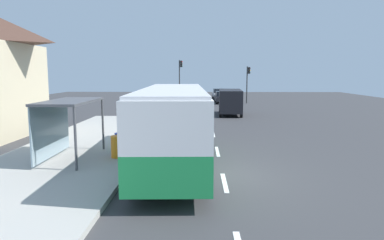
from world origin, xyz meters
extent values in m
cube|color=#38383A|center=(0.00, 14.00, -0.02)|extent=(56.00, 92.00, 0.04)
cube|color=#ADAAA3|center=(-6.40, 2.00, 0.09)|extent=(6.20, 30.00, 0.18)
cube|color=silver|center=(0.25, -1.00, 0.01)|extent=(0.16, 2.20, 0.01)
cube|color=silver|center=(0.25, 4.00, 0.01)|extent=(0.16, 2.20, 0.01)
cube|color=silver|center=(0.25, 9.00, 0.01)|extent=(0.16, 2.20, 0.01)
cube|color=silver|center=(0.25, 14.00, 0.01)|extent=(0.16, 2.20, 0.01)
cube|color=silver|center=(0.25, 19.00, 0.01)|extent=(0.16, 2.20, 0.01)
cube|color=silver|center=(0.25, 24.00, 0.01)|extent=(0.16, 2.20, 0.01)
cube|color=silver|center=(0.25, 29.00, 0.01)|extent=(0.16, 2.20, 0.01)
cube|color=#1E8C47|center=(-1.70, 1.44, 1.07)|extent=(2.88, 11.08, 1.15)
cube|color=silver|center=(-1.70, 1.44, 2.38)|extent=(2.88, 11.08, 1.45)
cube|color=silver|center=(-1.70, 1.44, 3.15)|extent=(2.75, 10.86, 0.12)
cube|color=black|center=(-1.89, 6.89, 2.30)|extent=(2.30, 0.20, 1.22)
cube|color=black|center=(-2.89, 0.90, 2.30)|extent=(0.38, 8.58, 1.10)
cylinder|color=black|center=(-2.96, 5.30, 0.50)|extent=(0.31, 1.01, 1.00)
cylinder|color=black|center=(-0.71, 5.38, 0.50)|extent=(0.31, 1.01, 1.00)
cylinder|color=black|center=(-2.70, -2.29, 0.50)|extent=(0.31, 1.01, 1.00)
cylinder|color=black|center=(-0.44, -2.22, 0.50)|extent=(0.31, 1.01, 1.00)
cube|color=black|center=(2.20, 19.58, 1.32)|extent=(2.25, 5.29, 1.96)
cube|color=black|center=(2.20, 19.58, 1.66)|extent=(2.19, 3.21, 0.44)
cylinder|color=black|center=(3.00, 17.54, 0.34)|extent=(0.25, 0.69, 0.68)
cylinder|color=black|center=(1.21, 17.62, 0.34)|extent=(0.25, 0.69, 0.68)
cylinder|color=black|center=(3.19, 21.53, 0.34)|extent=(0.25, 0.69, 0.68)
cylinder|color=black|center=(1.40, 21.62, 0.34)|extent=(0.25, 0.69, 0.68)
cube|color=black|center=(2.30, 32.46, 0.62)|extent=(1.93, 4.45, 0.60)
cube|color=black|center=(2.31, 32.26, 1.22)|extent=(1.65, 2.42, 0.60)
cylinder|color=black|center=(1.44, 33.94, 0.32)|extent=(0.22, 0.65, 0.64)
cylinder|color=black|center=(3.08, 33.99, 0.32)|extent=(0.22, 0.65, 0.64)
cylinder|color=black|center=(1.52, 30.94, 0.32)|extent=(0.22, 0.65, 0.64)
cylinder|color=black|center=(3.16, 30.99, 0.32)|extent=(0.22, 0.65, 0.64)
cube|color=#B7B7BC|center=(2.30, 39.64, 0.62)|extent=(1.94, 4.45, 0.60)
cube|color=black|center=(2.29, 39.84, 1.22)|extent=(1.66, 2.42, 0.60)
cylinder|color=black|center=(3.17, 38.17, 0.32)|extent=(0.22, 0.65, 0.64)
cylinder|color=black|center=(1.53, 38.12, 0.32)|extent=(0.22, 0.65, 0.64)
cylinder|color=black|center=(3.07, 41.16, 0.32)|extent=(0.22, 0.65, 0.64)
cylinder|color=black|center=(1.43, 41.11, 0.32)|extent=(0.22, 0.65, 0.64)
cylinder|color=orange|center=(-4.20, 1.96, 0.66)|extent=(0.52, 0.52, 0.95)
cylinder|color=blue|center=(-4.20, 2.66, 0.66)|extent=(0.52, 0.52, 0.95)
cylinder|color=green|center=(-4.20, 3.36, 0.66)|extent=(0.52, 0.52, 0.95)
cylinder|color=yellow|center=(-4.20, 4.06, 0.66)|extent=(0.52, 0.52, 0.95)
cylinder|color=#2D2D2D|center=(5.40, 32.26, 2.33)|extent=(0.14, 0.14, 4.66)
cube|color=black|center=(5.62, 32.26, 4.16)|extent=(0.24, 0.28, 0.84)
sphere|color=#360606|center=(5.74, 32.26, 4.44)|extent=(0.16, 0.16, 0.16)
sphere|color=#F2B20C|center=(5.74, 32.26, 4.16)|extent=(0.16, 0.16, 0.16)
sphere|color=black|center=(5.74, 32.26, 3.88)|extent=(0.16, 0.16, 0.16)
cylinder|color=#2D2D2D|center=(-3.20, 33.06, 2.75)|extent=(0.14, 0.14, 5.50)
cube|color=black|center=(-2.98, 33.06, 5.00)|extent=(0.24, 0.28, 0.84)
sphere|color=red|center=(-2.86, 33.06, 5.28)|extent=(0.16, 0.16, 0.16)
sphere|color=#3C2C03|center=(-2.86, 33.06, 5.00)|extent=(0.16, 0.16, 0.16)
sphere|color=black|center=(-2.86, 33.06, 4.72)|extent=(0.16, 0.16, 0.16)
cube|color=#4C4C51|center=(-6.10, 1.75, 2.63)|extent=(1.80, 4.00, 0.10)
cube|color=#8CA5B2|center=(-6.95, 1.75, 1.43)|extent=(0.06, 3.80, 2.30)
cylinder|color=#4C4C51|center=(-5.25, -0.15, 1.40)|extent=(0.10, 0.10, 2.44)
cylinder|color=#4C4C51|center=(-5.25, 3.65, 1.40)|extent=(0.10, 0.10, 2.44)
camera|label=1|loc=(-0.65, -13.09, 3.81)|focal=33.30mm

